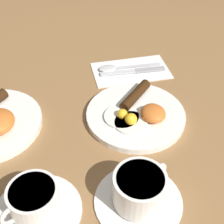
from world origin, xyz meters
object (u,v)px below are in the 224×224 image
at_px(knife, 136,71).
at_px(spoon, 114,68).
at_px(teacup_near, 139,192).
at_px(teacup_far, 35,204).
at_px(breakfast_plate_near, 136,114).

height_order(knife, spoon, spoon).
height_order(teacup_near, teacup_far, teacup_near).
bearing_deg(spoon, knife, 157.73).
relative_size(breakfast_plate_near, knife, 1.24).
relative_size(teacup_near, spoon, 0.90).
bearing_deg(spoon, breakfast_plate_near, 94.07).
bearing_deg(teacup_near, knife, -14.51).
distance_m(teacup_far, spoon, 0.48).
bearing_deg(teacup_far, teacup_near, -95.03).
distance_m(teacup_near, spoon, 0.44).
height_order(breakfast_plate_near, spoon, breakfast_plate_near).
relative_size(teacup_far, knife, 0.84).
xyz_separation_m(knife, spoon, (0.03, 0.06, 0.00)).
xyz_separation_m(breakfast_plate_near, teacup_far, (-0.21, 0.24, 0.02)).
relative_size(breakfast_plate_near, spoon, 1.30).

